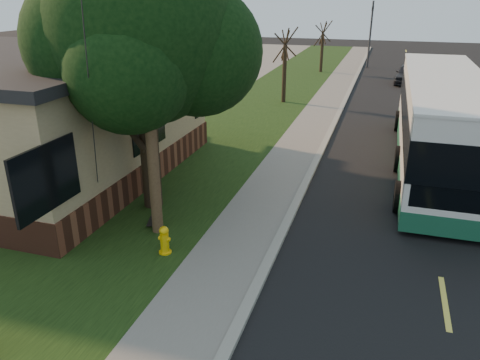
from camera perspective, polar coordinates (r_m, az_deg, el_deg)
name	(u,v)px	position (r m, az deg, el deg)	size (l,w,h in m)	color
ground	(265,272)	(11.38, 3.02, -11.12)	(120.00, 120.00, 0.00)	black
road	(422,157)	(20.31, 21.34, 2.66)	(8.00, 80.00, 0.01)	black
curb	(323,146)	(20.34, 10.11, 4.05)	(0.25, 80.00, 0.12)	gray
sidewalk	(300,145)	(20.49, 7.33, 4.28)	(2.00, 80.00, 0.08)	slate
grass_verge	(224,138)	(21.33, -1.98, 5.15)	(5.00, 80.00, 0.07)	black
building_lot	(40,121)	(26.28, -23.20, 6.59)	(15.00, 80.00, 0.04)	slate
fire_hydrant	(164,240)	(11.95, -9.20, -7.23)	(0.32, 0.32, 0.74)	yellow
utility_pole	(145,62)	(11.78, -11.47, 13.87)	(2.86, 3.21, 9.07)	#473321
leafy_tree	(144,33)	(13.58, -11.59, 17.17)	(6.30, 6.00, 7.80)	black
bare_tree_near	(285,66)	(28.16, 5.45, 13.61)	(1.38, 1.21, 4.31)	black
bare_tree_far	(322,48)	(39.83, 9.98, 15.62)	(1.38, 1.21, 4.03)	black
traffic_signal	(371,30)	(43.40, 15.64, 17.21)	(0.18, 0.22, 5.50)	#2D2D30
transit_bus	(441,119)	(18.93, 23.27, 6.83)	(2.93, 12.69, 3.43)	silver
skateboard_main	(153,219)	(13.70, -10.56, -4.76)	(0.45, 0.88, 0.08)	black
dumpster	(147,119)	(22.33, -11.22, 7.27)	(1.79, 1.61, 1.30)	black
distant_car	(408,74)	(36.70, 19.80, 12.08)	(1.62, 4.03, 1.37)	black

